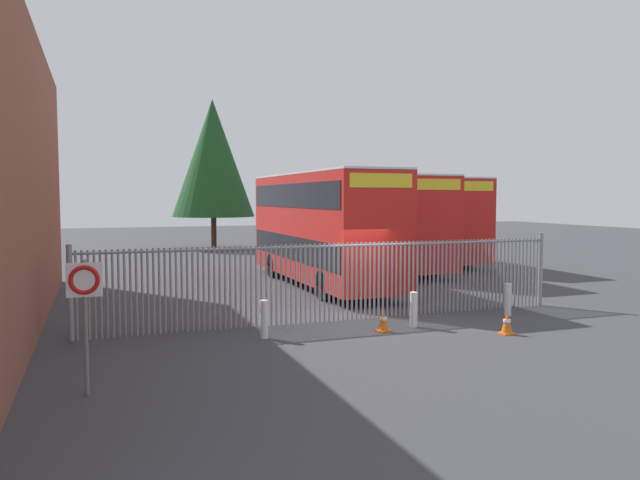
# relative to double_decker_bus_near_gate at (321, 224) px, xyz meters

# --- Properties ---
(ground_plane) EXTENTS (100.00, 100.00, 0.00)m
(ground_plane) POSITION_rel_double_decker_bus_near_gate_xyz_m (-0.98, 1.41, -2.42)
(ground_plane) COLOR #3D3D42
(palisade_fence) EXTENTS (14.12, 0.14, 2.35)m
(palisade_fence) POSITION_rel_double_decker_bus_near_gate_xyz_m (-1.90, -6.59, -1.24)
(palisade_fence) COLOR gray
(palisade_fence) RESTS_ON ground
(double_decker_bus_near_gate) EXTENTS (2.54, 10.81, 4.42)m
(double_decker_bus_near_gate) POSITION_rel_double_decker_bus_near_gate_xyz_m (0.00, 0.00, 0.00)
(double_decker_bus_near_gate) COLOR red
(double_decker_bus_near_gate) RESTS_ON ground
(double_decker_bus_behind_fence_left) EXTENTS (2.54, 10.81, 4.42)m
(double_decker_bus_behind_fence_left) POSITION_rel_double_decker_bus_near_gate_xyz_m (4.61, 4.36, 0.00)
(double_decker_bus_behind_fence_left) COLOR red
(double_decker_bus_behind_fence_left) RESTS_ON ground
(double_decker_bus_behind_fence_right) EXTENTS (2.54, 10.81, 4.42)m
(double_decker_bus_behind_fence_right) POSITION_rel_double_decker_bus_near_gate_xyz_m (8.02, 6.85, 0.00)
(double_decker_bus_behind_fence_right) COLOR red
(double_decker_bus_behind_fence_right) RESTS_ON ground
(bollard_near_left) EXTENTS (0.20, 0.20, 0.95)m
(bollard_near_left) POSITION_rel_double_decker_bus_near_gate_xyz_m (-4.43, -7.96, -1.95)
(bollard_near_left) COLOR silver
(bollard_near_left) RESTS_ON ground
(bollard_center_front) EXTENTS (0.20, 0.20, 0.95)m
(bollard_center_front) POSITION_rel_double_decker_bus_near_gate_xyz_m (-0.32, -8.09, -1.95)
(bollard_center_front) COLOR silver
(bollard_center_front) RESTS_ON ground
(bollard_near_right) EXTENTS (0.20, 0.20, 0.95)m
(bollard_near_right) POSITION_rel_double_decker_bus_near_gate_xyz_m (3.08, -7.61, -1.95)
(bollard_near_right) COLOR silver
(bollard_near_right) RESTS_ON ground
(traffic_cone_by_gate) EXTENTS (0.34, 0.34, 0.59)m
(traffic_cone_by_gate) POSITION_rel_double_decker_bus_near_gate_xyz_m (1.49, -9.65, -2.13)
(traffic_cone_by_gate) COLOR orange
(traffic_cone_by_gate) RESTS_ON ground
(traffic_cone_mid_forecourt) EXTENTS (0.34, 0.34, 0.59)m
(traffic_cone_mid_forecourt) POSITION_rel_double_decker_bus_near_gate_xyz_m (-1.33, -8.31, -2.13)
(traffic_cone_mid_forecourt) COLOR orange
(traffic_cone_mid_forecourt) RESTS_ON ground
(speed_limit_sign_post) EXTENTS (0.60, 0.14, 2.40)m
(speed_limit_sign_post) POSITION_rel_double_decker_bus_near_gate_xyz_m (-8.47, -11.12, -0.65)
(speed_limit_sign_post) COLOR slate
(speed_limit_sign_post) RESTS_ON ground
(tree_tall_back) EXTENTS (5.53, 5.53, 10.07)m
(tree_tall_back) POSITION_rel_double_decker_bus_near_gate_xyz_m (-0.80, 18.86, 3.70)
(tree_tall_back) COLOR #4C3823
(tree_tall_back) RESTS_ON ground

